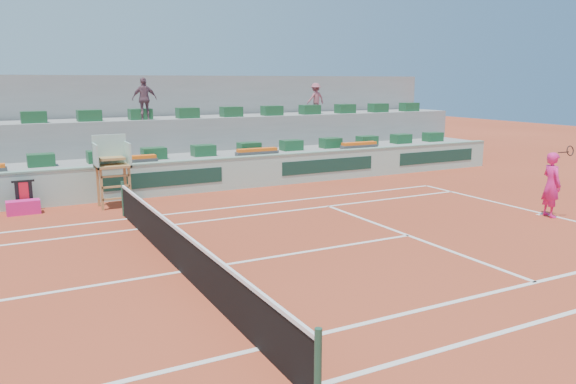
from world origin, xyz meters
TOP-DOWN VIEW (x-y plane):
  - ground at (0.00, 0.00)m, footprint 90.00×90.00m
  - seating_tier_lower at (0.00, 10.70)m, footprint 36.00×4.00m
  - seating_tier_upper at (0.00, 12.30)m, footprint 36.00×2.40m
  - stadium_back_wall at (0.00, 13.90)m, footprint 36.00×0.40m
  - player_bag at (-2.77, 7.68)m, footprint 0.99×0.44m
  - spectator_mid at (2.14, 11.46)m, footprint 1.00×0.43m
  - spectator_right at (10.48, 11.97)m, footprint 1.00×0.66m
  - court_lines at (0.00, 0.00)m, footprint 23.89×11.09m
  - tennis_net at (0.00, 0.00)m, footprint 0.10×11.97m
  - advertising_hoarding at (0.02, 8.50)m, footprint 36.00×0.34m
  - umpire_chair at (0.00, 7.50)m, footprint 1.10×0.90m
  - seat_row_lower at (0.00, 9.80)m, footprint 32.90×0.60m
  - seat_row_upper at (0.00, 11.70)m, footprint 32.90×0.60m
  - flower_planters at (-1.50, 9.00)m, footprint 26.80×0.36m
  - towel_rack at (-2.70, 8.03)m, footprint 0.68×0.11m
  - tennis_player at (11.73, -0.30)m, footprint 0.67×0.98m

SIDE VIEW (x-z plane):
  - ground at x=0.00m, z-range 0.00..0.00m
  - court_lines at x=0.00m, z-range 0.00..0.01m
  - player_bag at x=-2.77m, z-range 0.00..0.44m
  - tennis_net at x=0.00m, z-range -0.02..1.08m
  - seating_tier_lower at x=0.00m, z-range 0.00..1.20m
  - towel_rack at x=-2.70m, z-range 0.09..1.12m
  - advertising_hoarding at x=0.02m, z-range 0.00..1.26m
  - tennis_player at x=11.73m, z-range -0.12..2.15m
  - seating_tier_upper at x=0.00m, z-range 0.00..2.60m
  - flower_planters at x=-1.50m, z-range 1.19..1.47m
  - seat_row_lower at x=0.00m, z-range 1.20..1.64m
  - umpire_chair at x=0.00m, z-range 0.34..2.74m
  - stadium_back_wall at x=0.00m, z-range 0.00..4.40m
  - seat_row_upper at x=0.00m, z-range 2.60..3.04m
  - spectator_right at x=10.48m, z-range 2.60..4.06m
  - spectator_mid at x=2.14m, z-range 2.60..4.30m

